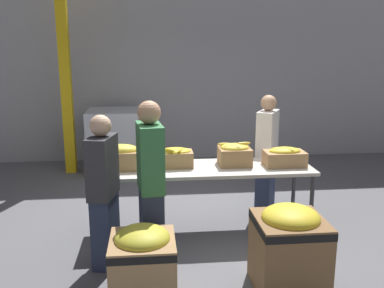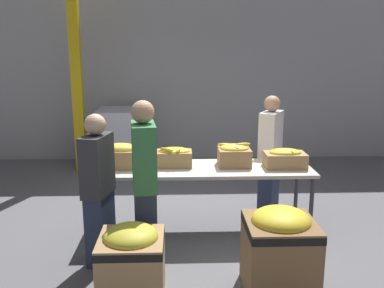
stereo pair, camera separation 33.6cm
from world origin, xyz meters
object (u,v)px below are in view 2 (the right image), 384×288
(sorting_table, at_px, (204,172))
(volunteer_0, at_px, (99,191))
(volunteer_1, at_px, (270,155))
(support_pillar, at_px, (76,59))
(donation_bin_0, at_px, (132,259))
(pallet_stack_0, at_px, (124,139))
(volunteer_2, at_px, (145,185))
(banana_box_2, at_px, (234,155))
(donation_bin_1, at_px, (280,249))
(banana_box_0, at_px, (121,156))
(banana_box_3, at_px, (285,158))
(banana_box_1, at_px, (174,157))

(sorting_table, bearing_deg, volunteer_0, -146.78)
(volunteer_1, xyz_separation_m, support_pillar, (-3.02, 2.07, 1.21))
(donation_bin_0, bearing_deg, volunteer_1, 50.38)
(pallet_stack_0, bearing_deg, volunteer_2, -79.71)
(sorting_table, bearing_deg, banana_box_2, 8.23)
(volunteer_0, relative_size, donation_bin_1, 1.93)
(sorting_table, xyz_separation_m, banana_box_0, (-1.00, 0.03, 0.20))
(volunteer_0, bearing_deg, support_pillar, 28.43)
(banana_box_0, bearing_deg, banana_box_2, 0.86)
(banana_box_3, xyz_separation_m, donation_bin_1, (-0.36, -1.35, -0.49))
(banana_box_1, distance_m, pallet_stack_0, 2.93)
(donation_bin_0, bearing_deg, volunteer_0, 121.60)
(banana_box_1, bearing_deg, donation_bin_0, -104.87)
(banana_box_2, xyz_separation_m, support_pillar, (-2.45, 2.67, 1.04))
(banana_box_2, xyz_separation_m, volunteer_1, (0.57, 0.60, -0.16))
(banana_box_1, relative_size, pallet_stack_0, 0.39)
(banana_box_0, bearing_deg, pallet_stack_0, 96.32)
(sorting_table, xyz_separation_m, support_pillar, (-2.08, 2.73, 1.24))
(volunteer_2, distance_m, pallet_stack_0, 3.65)
(volunteer_2, relative_size, donation_bin_0, 2.53)
(sorting_table, height_order, banana_box_2, banana_box_2)
(banana_box_2, distance_m, pallet_stack_0, 3.25)
(banana_box_3, relative_size, support_pillar, 0.12)
(banana_box_0, bearing_deg, volunteer_2, -66.77)
(banana_box_3, bearing_deg, pallet_stack_0, 128.68)
(support_pillar, bearing_deg, donation_bin_0, -71.91)
(banana_box_2, relative_size, volunteer_0, 0.25)
(banana_box_1, bearing_deg, sorting_table, -9.95)
(sorting_table, height_order, volunteer_1, volunteer_1)
(sorting_table, xyz_separation_m, banana_box_1, (-0.36, 0.06, 0.18))
(banana_box_3, relative_size, volunteer_1, 0.30)
(volunteer_0, bearing_deg, banana_box_1, -30.74)
(sorting_table, distance_m, volunteer_0, 1.35)
(volunteer_0, distance_m, support_pillar, 3.79)
(volunteer_0, xyz_separation_m, donation_bin_1, (1.74, -0.63, -0.35))
(banana_box_1, xyz_separation_m, support_pillar, (-1.72, 2.66, 1.06))
(banana_box_3, bearing_deg, support_pillar, 137.93)
(sorting_table, distance_m, banana_box_3, 0.99)
(volunteer_1, bearing_deg, donation_bin_0, -10.02)
(banana_box_1, relative_size, volunteer_2, 0.25)
(sorting_table, relative_size, banana_box_1, 6.05)
(donation_bin_1, bearing_deg, support_pillar, 123.25)
(donation_bin_0, height_order, donation_bin_1, donation_bin_1)
(banana_box_1, height_order, volunteer_2, volunteer_2)
(banana_box_2, height_order, donation_bin_0, banana_box_2)
(volunteer_1, distance_m, donation_bin_0, 2.67)
(volunteer_1, bearing_deg, donation_bin_1, 20.34)
(support_pillar, height_order, pallet_stack_0, support_pillar)
(support_pillar, bearing_deg, volunteer_1, -34.45)
(banana_box_1, relative_size, banana_box_2, 1.06)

